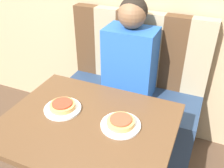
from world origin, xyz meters
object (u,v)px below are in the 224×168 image
(plate_left, at_px, (63,109))
(plate_right, at_px, (121,125))
(person, at_px, (131,52))
(pizza_right, at_px, (121,122))
(pizza_left, at_px, (62,105))

(plate_left, distance_m, plate_right, 0.34)
(person, height_order, pizza_right, person)
(pizza_left, height_order, pizza_right, same)
(plate_right, xyz_separation_m, pizza_left, (-0.34, 0.00, 0.02))
(plate_right, distance_m, pizza_right, 0.02)
(plate_right, bearing_deg, person, 105.47)
(person, relative_size, plate_right, 3.49)
(person, distance_m, pizza_right, 0.64)
(pizza_right, bearing_deg, plate_left, 180.00)
(plate_left, bearing_deg, plate_right, 0.00)
(person, relative_size, plate_left, 3.49)
(plate_left, bearing_deg, person, 74.53)
(plate_right, bearing_deg, pizza_right, 0.00)
(plate_left, height_order, pizza_left, pizza_left)
(person, distance_m, plate_left, 0.64)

